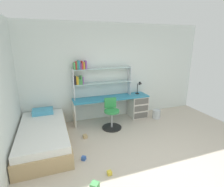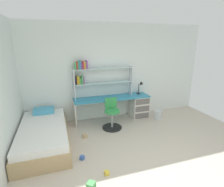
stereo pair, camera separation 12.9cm
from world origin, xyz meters
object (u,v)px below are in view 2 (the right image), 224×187
Objects in this scene: desk_lamp at (141,86)px; swivel_chair at (112,117)px; bed_platform at (44,134)px; bookshelf_hutch at (95,75)px; toy_block_blue_3 at (82,158)px; toy_block_natural_1 at (85,136)px; waste_bin at (158,115)px; desk at (131,105)px; toy_block_green_2 at (91,186)px; toy_block_yellow_4 at (107,173)px.

swivel_chair is at bearing -154.69° from desk_lamp.
bed_platform is (-1.70, -0.29, -0.09)m from swivel_chair.
toy_block_blue_3 is at bearing -111.46° from bookshelf_hutch.
toy_block_natural_1 is at bearing -1.25° from bed_platform.
swivel_chair is at bearing -63.82° from bookshelf_hutch.
bookshelf_hutch reaches higher than bed_platform.
waste_bin is (1.49, 0.12, -0.19)m from swivel_chair.
desk reaches higher than toy_block_green_2.
swivel_chair is (-0.76, -0.47, -0.09)m from desk.
toy_block_blue_3 is (-0.02, 0.78, -0.02)m from toy_block_green_2.
toy_block_green_2 is (-0.65, -2.50, -1.27)m from bookshelf_hutch.
toy_block_yellow_4 is (0.15, -1.36, -0.01)m from toy_block_natural_1.
waste_bin is at bearing 4.78° from swivel_chair.
bookshelf_hutch reaches higher than swivel_chair.
toy_block_yellow_4 is (-0.63, -1.67, -0.28)m from swivel_chair.
swivel_chair is 2.13m from toy_block_green_2.
bookshelf_hutch reaches higher than desk.
toy_block_blue_3 is (0.72, -0.83, -0.19)m from bed_platform.
toy_block_green_2 reaches higher than toy_block_natural_1.
toy_block_blue_3 is 1.03× the size of toy_block_yellow_4.
swivel_chair is at bearing 63.30° from toy_block_green_2.
bookshelf_hutch reaches higher than waste_bin.
toy_block_blue_3 is (-1.74, -1.59, -0.37)m from desk.
swivel_chair is at bearing -175.22° from waste_bin.
bookshelf_hutch is (-1.06, 0.13, 0.93)m from desk.
toy_block_yellow_4 is at bearing 35.12° from toy_block_green_2.
swivel_chair is (0.30, -0.61, -1.02)m from bookshelf_hutch.
desk is 1.07× the size of bed_platform.
waste_bin is 2.89× the size of toy_block_natural_1.
bookshelf_hutch is at bearing 32.55° from bed_platform.
desk is at bearing 42.46° from toy_block_blue_3.
toy_block_green_2 is at bearing -125.93° from desk.
desk is 1.42m from bookshelf_hutch.
desk is 1.32× the size of bookshelf_hutch.
desk_lamp is 3.00m from bed_platform.
desk_lamp is at bearing 38.29° from toy_block_blue_3.
bookshelf_hutch reaches higher than toy_block_yellow_4.
toy_block_green_2 is at bearing -130.35° from desk_lamp.
waste_bin is at bearing 10.77° from toy_block_natural_1.
bookshelf_hutch is 2.88m from toy_block_green_2.
swivel_chair is at bearing 48.88° from toy_block_blue_3.
desk_lamp reaches higher than toy_block_yellow_4.
bookshelf_hutch is 1.99m from bed_platform.
bed_platform is 22.87× the size of toy_block_natural_1.
waste_bin is 2.76m from toy_block_blue_3.
toy_block_green_2 is at bearing -144.88° from toy_block_yellow_4.
toy_block_yellow_4 is at bearing -52.37° from bed_platform.
toy_block_yellow_4 is (-2.12, -1.79, -0.09)m from waste_bin.
toy_block_natural_1 is at bearing -156.28° from desk_lamp.
desk_lamp reaches higher than desk.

